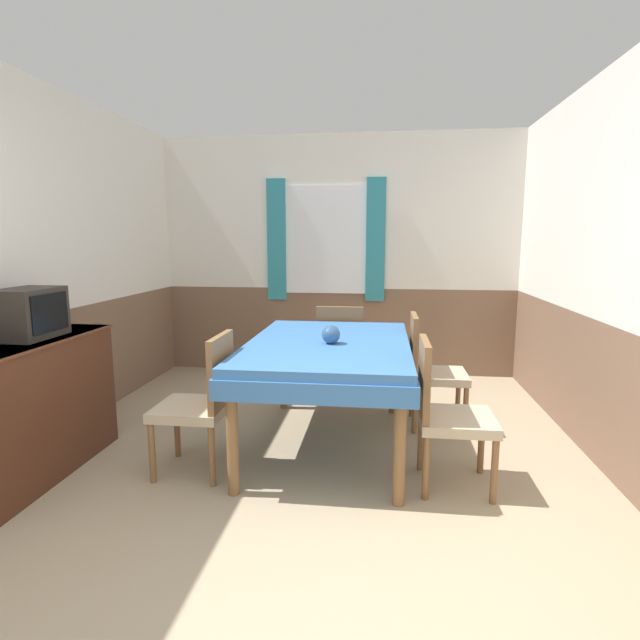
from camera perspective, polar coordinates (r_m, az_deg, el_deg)
ground_plane at (r=2.24m, az=-8.65°, el=-32.38°), size 16.00×16.00×0.00m
wall_back at (r=5.52m, az=1.95°, el=7.37°), size 4.25×0.09×2.60m
wall_left at (r=4.30m, az=-27.59°, el=5.69°), size 0.05×4.27×2.60m
wall_right at (r=3.84m, az=29.61°, el=5.23°), size 0.05×4.27×2.60m
dining_table at (r=3.54m, az=1.00°, el=-4.07°), size 1.15×1.73×0.78m
chair_right_far at (r=4.08m, az=12.42°, el=-5.31°), size 0.44×0.44×0.90m
chair_head_window at (r=4.60m, az=2.37°, el=-3.44°), size 0.44×0.44×0.90m
chair_left_near at (r=3.29m, az=-13.32°, el=-8.85°), size 0.44×0.44×0.90m
chair_right_near at (r=3.12m, az=14.11°, el=-9.89°), size 0.44×0.44×0.90m
sideboard at (r=3.65m, az=-30.22°, el=-8.64°), size 0.46×1.24×0.87m
tv at (r=3.61m, az=-30.29°, el=0.68°), size 0.29×0.41×0.31m
vase at (r=3.42m, az=1.26°, el=-1.68°), size 0.13×0.13×0.13m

